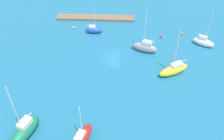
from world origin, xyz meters
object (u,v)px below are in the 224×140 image
object	(u,v)px
sailboat_yellow_along_channel	(174,70)
mooring_buoy_yellow	(74,27)
pier_dock	(96,18)
sailboat_green_center_basin	(25,131)
mooring_buoy_orange	(182,34)
mooring_buoy_red	(161,36)
sailboat_white_far_north	(203,42)
sailboat_blue_near_pier	(94,30)
sailboat_gray_west_end	(145,47)
sailboat_red_far_south	(82,138)

from	to	relation	value
sailboat_yellow_along_channel	mooring_buoy_yellow	bearing A→B (deg)	-60.87
pier_dock	sailboat_green_center_basin	world-z (taller)	sailboat_green_center_basin
mooring_buoy_yellow	mooring_buoy_orange	bearing A→B (deg)	176.73
mooring_buoy_yellow	mooring_buoy_orange	xyz separation A→B (m)	(-31.37, 1.79, -0.01)
pier_dock	mooring_buoy_red	size ratio (longest dim) A/B	33.50
mooring_buoy_red	pier_dock	bearing A→B (deg)	-24.73
sailboat_white_far_north	sailboat_green_center_basin	world-z (taller)	sailboat_green_center_basin
pier_dock	sailboat_blue_near_pier	distance (m)	7.51
sailboat_yellow_along_channel	sailboat_gray_west_end	size ratio (longest dim) A/B	1.02
sailboat_green_center_basin	sailboat_yellow_along_channel	xyz separation A→B (m)	(-30.94, -18.89, -0.16)
sailboat_white_far_north	mooring_buoy_yellow	xyz separation A→B (m)	(36.28, -6.62, -0.92)
mooring_buoy_red	mooring_buoy_orange	size ratio (longest dim) A/B	1.08
sailboat_white_far_north	sailboat_red_far_south	xyz separation A→B (m)	(29.06, 31.34, 0.05)
sailboat_yellow_along_channel	sailboat_red_far_south	bearing A→B (deg)	18.23
sailboat_blue_near_pier	sailboat_red_far_south	xyz separation A→B (m)	(-1.05, 35.97, 0.31)
sailboat_gray_west_end	sailboat_red_far_south	size ratio (longest dim) A/B	1.28
sailboat_yellow_along_channel	sailboat_red_far_south	xyz separation A→B (m)	(19.72, 19.83, -0.08)
sailboat_white_far_north	mooring_buoy_orange	xyz separation A→B (m)	(4.91, -4.83, -0.94)
sailboat_gray_west_end	mooring_buoy_yellow	world-z (taller)	sailboat_gray_west_end
sailboat_green_center_basin	mooring_buoy_yellow	size ratio (longest dim) A/B	20.91
sailboat_green_center_basin	mooring_buoy_orange	bearing A→B (deg)	160.15
sailboat_white_far_north	sailboat_green_center_basin	xyz separation A→B (m)	(40.28, 30.40, 0.30)
sailboat_green_center_basin	sailboat_red_far_south	bearing A→B (deg)	110.50
sailboat_green_center_basin	mooring_buoy_yellow	distance (m)	37.26
sailboat_blue_near_pier	sailboat_gray_west_end	distance (m)	16.24
pier_dock	sailboat_yellow_along_channel	size ratio (longest dim) A/B	1.81
sailboat_yellow_along_channel	mooring_buoy_red	bearing A→B (deg)	-110.39
sailboat_green_center_basin	mooring_buoy_orange	world-z (taller)	sailboat_green_center_basin
sailboat_red_far_south	mooring_buoy_red	world-z (taller)	sailboat_red_far_south
mooring_buoy_red	sailboat_white_far_north	bearing A→B (deg)	163.68
sailboat_white_far_north	mooring_buoy_yellow	world-z (taller)	sailboat_white_far_north
mooring_buoy_yellow	mooring_buoy_orange	distance (m)	31.42
sailboat_yellow_along_channel	pier_dock	bearing A→B (deg)	-75.33
mooring_buoy_red	mooring_buoy_yellow	xyz separation A→B (m)	(25.25, -3.39, -0.01)
sailboat_white_far_north	mooring_buoy_red	xyz separation A→B (m)	(11.03, -3.23, -0.91)
sailboat_blue_near_pier	mooring_buoy_red	distance (m)	19.14
sailboat_green_center_basin	sailboat_red_far_south	world-z (taller)	sailboat_green_center_basin
sailboat_white_far_north	sailboat_yellow_along_channel	xyz separation A→B (m)	(9.34, 11.51, 0.14)
mooring_buoy_yellow	sailboat_gray_west_end	bearing A→B (deg)	154.08
mooring_buoy_yellow	mooring_buoy_red	bearing A→B (deg)	172.35
sailboat_blue_near_pier	mooring_buoy_red	xyz separation A→B (m)	(-19.08, 1.40, -0.66)
sailboat_white_far_north	sailboat_green_center_basin	bearing A→B (deg)	-115.65
sailboat_blue_near_pier	sailboat_red_far_south	world-z (taller)	sailboat_red_far_south
sailboat_red_far_south	mooring_buoy_orange	world-z (taller)	sailboat_red_far_south
sailboat_white_far_north	mooring_buoy_orange	distance (m)	6.95
pier_dock	sailboat_blue_near_pier	bearing A→B (deg)	91.48
sailboat_green_center_basin	sailboat_red_far_south	distance (m)	11.26
pier_dock	mooring_buoy_red	xyz separation A→B (m)	(-19.28, 8.88, 0.00)
mooring_buoy_red	mooring_buoy_yellow	bearing A→B (deg)	-7.65
sailboat_red_far_south	mooring_buoy_yellow	world-z (taller)	sailboat_red_far_south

